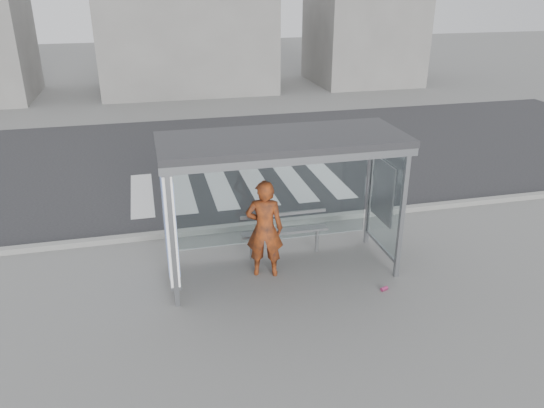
{
  "coord_description": "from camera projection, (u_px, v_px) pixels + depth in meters",
  "views": [
    {
      "loc": [
        -2.24,
        -8.4,
        5.11
      ],
      "look_at": [
        -0.14,
        0.2,
        1.3
      ],
      "focal_mm": 35.0,
      "sensor_mm": 36.0,
      "label": 1
    }
  ],
  "objects": [
    {
      "name": "person",
      "position": [
        265.0,
        229.0,
        9.54
      ],
      "size": [
        0.77,
        0.61,
        1.86
      ],
      "primitive_type": "imported",
      "rotation": [
        0.0,
        0.0,
        2.88
      ],
      "color": "red",
      "rests_on": "ground"
    },
    {
      "name": "road",
      "position": [
        224.0,
        157.0,
        16.25
      ],
      "size": [
        30.0,
        10.0,
        0.01
      ],
      "primitive_type": "cube",
      "color": "#242426",
      "rests_on": "ground"
    },
    {
      "name": "bench",
      "position": [
        285.0,
        231.0,
        10.37
      ],
      "size": [
        1.72,
        0.22,
        0.89
      ],
      "color": "gray",
      "rests_on": "ground"
    },
    {
      "name": "bus_shelter",
      "position": [
        261.0,
        172.0,
        9.2
      ],
      "size": [
        4.25,
        1.65,
        2.62
      ],
      "color": "gray",
      "rests_on": "ground"
    },
    {
      "name": "soda_can",
      "position": [
        384.0,
        289.0,
        9.36
      ],
      "size": [
        0.15,
        0.11,
        0.07
      ],
      "primitive_type": "cylinder",
      "rotation": [
        0.0,
        1.57,
        0.33
      ],
      "color": "#E44386",
      "rests_on": "ground"
    },
    {
      "name": "building_center",
      "position": [
        186.0,
        36.0,
        25.08
      ],
      "size": [
        8.0,
        5.0,
        5.0
      ],
      "primitive_type": "cube",
      "color": "slate",
      "rests_on": "ground"
    },
    {
      "name": "curb",
      "position": [
        259.0,
        224.0,
        11.72
      ],
      "size": [
        30.0,
        0.18,
        0.12
      ],
      "primitive_type": "cube",
      "color": "gray",
      "rests_on": "ground"
    },
    {
      "name": "ground",
      "position": [
        282.0,
        270.0,
        10.01
      ],
      "size": [
        80.0,
        80.0,
        0.0
      ],
      "primitive_type": "plane",
      "color": "slate",
      "rests_on": "ground"
    },
    {
      "name": "crosswalk",
      "position": [
        239.0,
        186.0,
        14.02
      ],
      "size": [
        5.55,
        3.0,
        0.0
      ],
      "color": "silver",
      "rests_on": "ground"
    },
    {
      "name": "building_right",
      "position": [
        364.0,
        11.0,
        26.65
      ],
      "size": [
        5.0,
        5.0,
        7.0
      ],
      "primitive_type": "cube",
      "color": "slate",
      "rests_on": "ground"
    }
  ]
}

